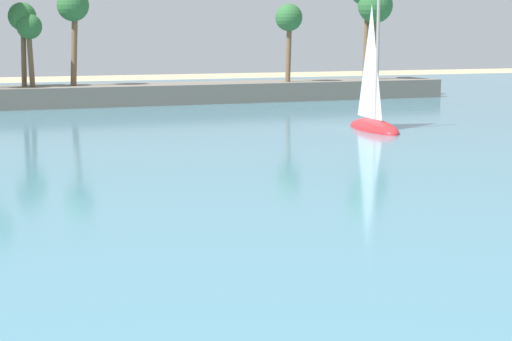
{
  "coord_description": "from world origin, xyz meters",
  "views": [
    {
      "loc": [
        -7.0,
        -1.52,
        6.05
      ],
      "look_at": [
        -0.81,
        13.52,
        3.48
      ],
      "focal_mm": 59.86,
      "sensor_mm": 36.0,
      "label": 1
    }
  ],
  "objects": [
    {
      "name": "sea",
      "position": [
        0.0,
        60.57,
        0.03
      ],
      "size": [
        220.0,
        104.19,
        0.06
      ],
      "primitive_type": "cube",
      "color": "teal",
      "rests_on": "ground"
    },
    {
      "name": "sailboat_far_left",
      "position": [
        20.92,
        46.4,
        0.96
      ],
      "size": [
        3.09,
        7.14,
        10.01
      ],
      "color": "red",
      "rests_on": "sea"
    }
  ]
}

